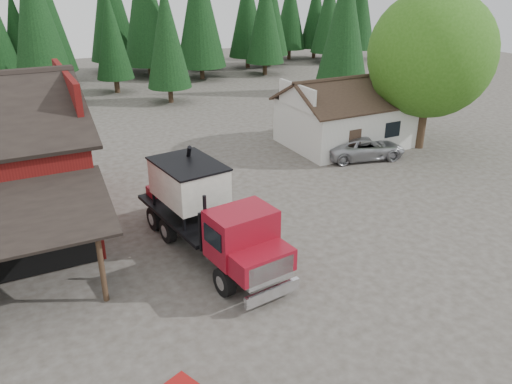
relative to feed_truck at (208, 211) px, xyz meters
name	(u,v)px	position (x,y,z in m)	size (l,w,h in m)	color
ground	(269,289)	(0.95, -3.60, -1.93)	(120.00, 120.00, 0.00)	#423C33
farmhouse	(346,120)	(13.95, 9.39, -0.27)	(8.60, 6.42, 4.65)	silver
deciduous_tree	(431,59)	(17.96, 6.37, 3.97)	(8.00, 8.00, 10.20)	#382619
conifer_backdrop	(82,84)	(0.95, 38.40, -1.93)	(76.00, 16.00, 16.00)	black
near_pine_b	(167,35)	(6.95, 26.40, 3.95)	(3.96, 3.96, 10.40)	#382619
near_pine_c	(345,20)	(22.95, 22.40, 4.96)	(4.84, 4.84, 12.40)	#382619
near_pine_d	(36,18)	(-3.05, 30.40, 5.46)	(5.28, 5.28, 13.40)	#382619
feed_truck	(208,211)	(0.00, 0.00, 0.00)	(3.58, 9.40, 4.14)	black
silver_car	(364,147)	(13.23, 6.40, -1.21)	(2.41, 5.23, 1.45)	#B3B5BB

